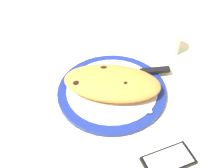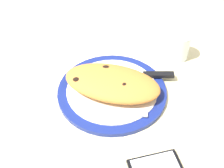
{
  "view_description": "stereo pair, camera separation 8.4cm",
  "coord_description": "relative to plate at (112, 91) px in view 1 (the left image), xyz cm",
  "views": [
    {
      "loc": [
        4.08,
        -60.27,
        62.82
      ],
      "look_at": [
        0.0,
        0.0,
        3.67
      ],
      "focal_mm": 47.34,
      "sensor_mm": 36.0,
      "label": 1
    },
    {
      "loc": [
        12.44,
        -59.11,
        62.82
      ],
      "look_at": [
        0.0,
        0.0,
        3.67
      ],
      "focal_mm": 47.34,
      "sensor_mm": 36.0,
      "label": 2
    }
  ],
  "objects": [
    {
      "name": "calzone",
      "position": [
        -0.02,
        -0.34,
        3.4
      ],
      "size": [
        28.98,
        17.03,
        5.03
      ],
      "color": "orange",
      "rests_on": "plate"
    },
    {
      "name": "ground_plane",
      "position": [
        0.0,
        0.0,
        -2.3
      ],
      "size": [
        150.0,
        150.0,
        3.0
      ],
      "primitive_type": "cube",
      "color": "beige"
    },
    {
      "name": "smartphone",
      "position": [
        14.97,
        -21.97,
        -0.23
      ],
      "size": [
        13.84,
        11.22,
        1.16
      ],
      "color": "black",
      "rests_on": "ground_plane"
    },
    {
      "name": "plate",
      "position": [
        0.0,
        0.0,
        0.0
      ],
      "size": [
        31.9,
        31.9,
        1.67
      ],
      "color": "navy",
      "rests_on": "ground_plane"
    },
    {
      "name": "water_glass",
      "position": [
        17.83,
        20.97,
        3.1
      ],
      "size": [
        7.0,
        7.0,
        8.86
      ],
      "color": "silver",
      "rests_on": "ground_plane"
    },
    {
      "name": "knife",
      "position": [
        9.5,
        7.55,
        1.36
      ],
      "size": [
        23.05,
        6.61,
        1.2
      ],
      "color": "silver",
      "rests_on": "plate"
    },
    {
      "name": "fork",
      "position": [
        4.2,
        -8.5,
        1.08
      ],
      "size": [
        17.77,
        4.24,
        0.4
      ],
      "color": "silver",
      "rests_on": "plate"
    }
  ]
}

